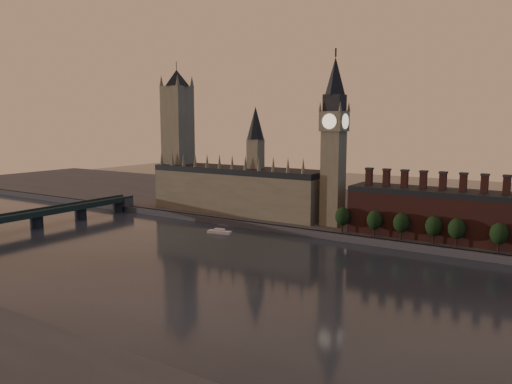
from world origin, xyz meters
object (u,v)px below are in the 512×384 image
at_px(big_ben, 334,140).
at_px(westminster_bridge, 7,221).
at_px(victoria_tower, 178,133).
at_px(river_boat, 219,232).

bearing_deg(big_ben, westminster_bridge, -145.67).
height_order(victoria_tower, big_ben, victoria_tower).
relative_size(victoria_tower, river_boat, 6.99).
relative_size(victoria_tower, big_ben, 1.01).
xyz_separation_m(big_ben, river_boat, (-55.47, -42.79, -55.69)).
height_order(big_ben, westminster_bridge, big_ben).
relative_size(victoria_tower, westminster_bridge, 0.54).
bearing_deg(river_boat, westminster_bridge, -158.55).
xyz_separation_m(victoria_tower, westminster_bridge, (-35.00, -117.70, -51.65)).
bearing_deg(river_boat, victoria_tower, 136.23).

